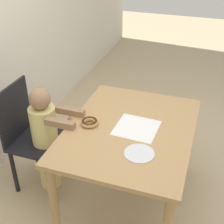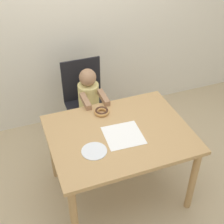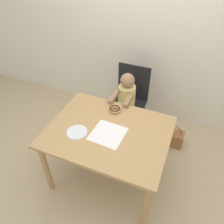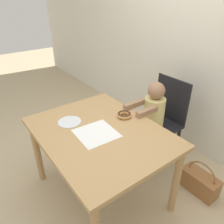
{
  "view_description": "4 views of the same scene",
  "coord_description": "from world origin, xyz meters",
  "px_view_note": "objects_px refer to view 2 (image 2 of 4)",
  "views": [
    {
      "loc": [
        -1.81,
        -0.47,
        2.01
      ],
      "look_at": [
        -0.02,
        0.13,
        0.84
      ],
      "focal_mm": 50.0,
      "sensor_mm": 36.0,
      "label": 1
    },
    {
      "loc": [
        -0.73,
        -1.79,
        2.39
      ],
      "look_at": [
        -0.02,
        0.13,
        0.84
      ],
      "focal_mm": 50.0,
      "sensor_mm": 36.0,
      "label": 2
    },
    {
      "loc": [
        0.6,
        -1.35,
        2.18
      ],
      "look_at": [
        -0.02,
        0.13,
        0.84
      ],
      "focal_mm": 35.0,
      "sensor_mm": 36.0,
      "label": 3
    },
    {
      "loc": [
        1.22,
        -0.79,
        1.71
      ],
      "look_at": [
        -0.02,
        0.13,
        0.84
      ],
      "focal_mm": 35.0,
      "sensor_mm": 36.0,
      "label": 4
    }
  ],
  "objects_px": {
    "child_figure": "(90,109)",
    "handbag": "(137,121)",
    "donut": "(102,111)",
    "chair": "(86,103)"
  },
  "relations": [
    {
      "from": "child_figure",
      "to": "handbag",
      "type": "distance_m",
      "value": 0.71
    },
    {
      "from": "donut",
      "to": "handbag",
      "type": "bearing_deg",
      "value": 38.8
    },
    {
      "from": "donut",
      "to": "child_figure",
      "type": "bearing_deg",
      "value": 90.5
    },
    {
      "from": "child_figure",
      "to": "donut",
      "type": "height_order",
      "value": "child_figure"
    },
    {
      "from": "handbag",
      "to": "chair",
      "type": "bearing_deg",
      "value": 175.31
    },
    {
      "from": "chair",
      "to": "handbag",
      "type": "bearing_deg",
      "value": -4.69
    },
    {
      "from": "chair",
      "to": "donut",
      "type": "height_order",
      "value": "chair"
    },
    {
      "from": "chair",
      "to": "child_figure",
      "type": "bearing_deg",
      "value": -90.0
    },
    {
      "from": "chair",
      "to": "donut",
      "type": "relative_size",
      "value": 7.05
    },
    {
      "from": "child_figure",
      "to": "donut",
      "type": "xyz_separation_m",
      "value": [
        0.0,
        -0.39,
        0.24
      ]
    }
  ]
}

